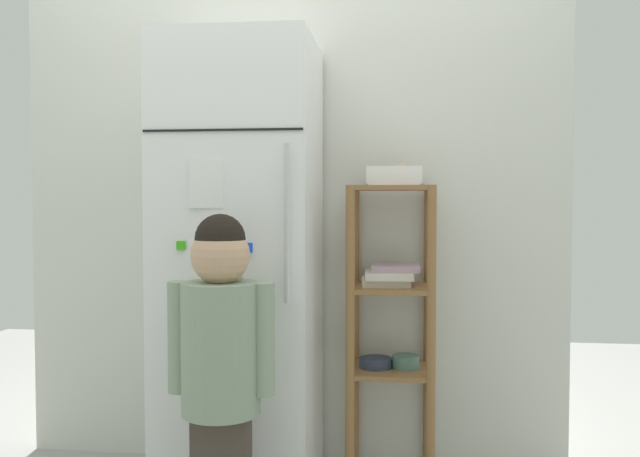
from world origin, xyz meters
name	(u,v)px	position (x,y,z in m)	size (l,w,h in m)	color
kitchen_wall_back	(290,204)	(0.00, 0.33, 1.14)	(2.38, 0.03, 2.27)	silver
refrigerator	(241,267)	(-0.15, 0.02, 0.89)	(0.59, 0.59, 1.77)	white
child_standing	(221,347)	(-0.10, -0.45, 0.67)	(0.36, 0.26, 1.11)	#473D34
pantry_shelf_unit	(391,309)	(0.44, 0.13, 0.71)	(0.34, 0.32, 1.21)	olive
fruit_bin	(397,177)	(0.47, 0.15, 1.24)	(0.22, 0.17, 0.08)	white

